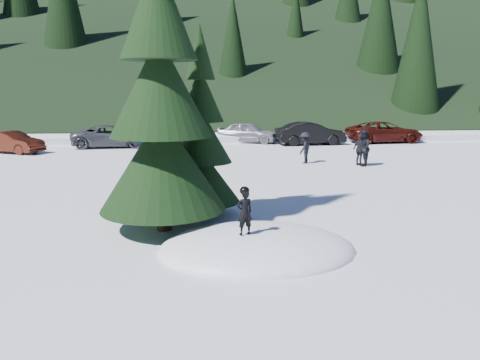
{
  "coord_description": "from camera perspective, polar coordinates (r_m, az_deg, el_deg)",
  "views": [
    {
      "loc": [
        -1.31,
        -10.03,
        3.54
      ],
      "look_at": [
        -0.14,
        2.74,
        1.1
      ],
      "focal_mm": 35.0,
      "sensor_mm": 36.0,
      "label": 1
    }
  ],
  "objects": [
    {
      "name": "car_3",
      "position": [
        29.22,
        -7.72,
        5.13
      ],
      "size": [
        5.33,
        3.24,
        1.44
      ],
      "primitive_type": "imported",
      "rotation": [
        0.0,
        0.0,
        1.31
      ],
      "color": "black",
      "rests_on": "ground"
    },
    {
      "name": "car_5",
      "position": [
        31.84,
        8.58,
        5.64
      ],
      "size": [
        4.75,
        2.06,
        1.52
      ],
      "primitive_type": "imported",
      "rotation": [
        0.0,
        0.0,
        1.67
      ],
      "color": "black",
      "rests_on": "ground"
    },
    {
      "name": "snow_mound",
      "position": [
        10.71,
        2.09,
        -8.53
      ],
      "size": [
        4.48,
        3.52,
        0.96
      ],
      "primitive_type": "ellipsoid",
      "color": "white",
      "rests_on": "ground"
    },
    {
      "name": "adult_1",
      "position": [
        23.25,
        14.45,
        3.58
      ],
      "size": [
        0.71,
        0.98,
        1.54
      ],
      "primitive_type": "imported",
      "rotation": [
        0.0,
        0.0,
        2.0
      ],
      "color": "black",
      "rests_on": "ground"
    },
    {
      "name": "car_2",
      "position": [
        31.15,
        -15.28,
        5.16
      ],
      "size": [
        5.25,
        2.75,
        1.41
      ],
      "primitive_type": "imported",
      "rotation": [
        0.0,
        0.0,
        1.65
      ],
      "color": "#44454B",
      "rests_on": "ground"
    },
    {
      "name": "car_4",
      "position": [
        32.77,
        1.0,
        5.84
      ],
      "size": [
        4.59,
        3.24,
        1.45
      ],
      "primitive_type": "imported",
      "rotation": [
        0.0,
        0.0,
        1.17
      ],
      "color": "gray",
      "rests_on": "ground"
    },
    {
      "name": "child_skier",
      "position": [
        10.08,
        0.56,
        -3.96
      ],
      "size": [
        0.42,
        0.34,
        0.99
      ],
      "primitive_type": "imported",
      "rotation": [
        0.0,
        0.0,
        3.47
      ],
      "color": "black",
      "rests_on": "snow_mound"
    },
    {
      "name": "spruce_tall",
      "position": [
        11.86,
        -9.69,
        9.56
      ],
      "size": [
        3.2,
        3.2,
        8.6
      ],
      "color": "black",
      "rests_on": "ground"
    },
    {
      "name": "forest_hillside",
      "position": [
        64.66,
        -4.27,
        18.7
      ],
      "size": [
        200.0,
        60.0,
        25.0
      ],
      "primitive_type": null,
      "color": "black",
      "rests_on": "ground"
    },
    {
      "name": "adult_0",
      "position": [
        23.12,
        14.76,
        3.79
      ],
      "size": [
        0.92,
        1.03,
        1.74
      ],
      "primitive_type": "imported",
      "rotation": [
        0.0,
        0.0,
        4.34
      ],
      "color": "black",
      "rests_on": "ground"
    },
    {
      "name": "car_1",
      "position": [
        30.25,
        -26.05,
        4.16
      ],
      "size": [
        4.04,
        2.83,
        1.26
      ],
      "primitive_type": "imported",
      "rotation": [
        0.0,
        0.0,
        1.14
      ],
      "color": "#3F160B",
      "rests_on": "ground"
    },
    {
      "name": "adult_2",
      "position": [
        23.53,
        7.92,
        3.92
      ],
      "size": [
        1.04,
        1.15,
        1.55
      ],
      "primitive_type": "imported",
      "rotation": [
        0.0,
        0.0,
        4.11
      ],
      "color": "black",
      "rests_on": "ground"
    },
    {
      "name": "ground",
      "position": [
        10.71,
        2.09,
        -8.53
      ],
      "size": [
        200.0,
        200.0,
        0.0
      ],
      "primitive_type": "plane",
      "color": "white",
      "rests_on": "ground"
    },
    {
      "name": "car_6",
      "position": [
        34.39,
        17.2,
        5.6
      ],
      "size": [
        5.47,
        2.89,
        1.46
      ],
      "primitive_type": "imported",
      "rotation": [
        0.0,
        0.0,
        1.66
      ],
      "color": "#3B0F0A",
      "rests_on": "ground"
    },
    {
      "name": "spruce_short",
      "position": [
        13.3,
        -4.76,
        4.54
      ],
      "size": [
        2.2,
        2.2,
        5.37
      ],
      "color": "black",
      "rests_on": "ground"
    }
  ]
}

